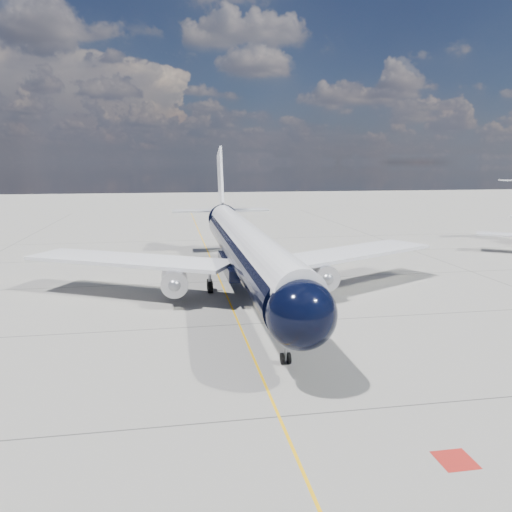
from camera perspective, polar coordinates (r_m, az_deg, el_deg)
The scene contains 4 objects.
ground at distance 59.64m, azimuth -4.55°, elevation -1.80°, with size 320.00×320.00×0.00m, color gray.
taxiway_centerline at distance 54.79m, azimuth -4.07°, elevation -2.90°, with size 0.16×160.00×0.01m, color #F9B10D.
red_marking at distance 25.13m, azimuth 21.82°, elevation -20.83°, with size 1.60×1.60×0.01m, color maroon.
main_airliner at distance 49.85m, azimuth -1.44°, elevation 1.26°, with size 42.98×52.16×15.10m.
Camera 1 is at (-5.15, -28.02, 12.82)m, focal length 35.00 mm.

